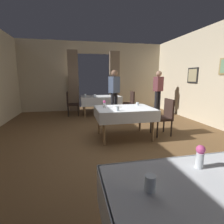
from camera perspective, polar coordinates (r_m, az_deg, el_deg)
ground at (r=4.08m, az=0.98°, el=-9.61°), size 10.08×10.08×0.00m
wall_back at (r=7.94m, az=-5.98°, el=11.71°), size 6.40×0.27×3.00m
dining_table_near at (r=1.44m, az=29.96°, el=-24.48°), size 1.41×0.92×0.75m
dining_table_mid at (r=4.15m, az=4.13°, el=0.24°), size 1.37×1.04×0.75m
dining_table_far at (r=6.78m, az=-3.79°, el=4.42°), size 1.55×0.89×0.75m
chair_mid_right at (r=4.60m, az=17.03°, el=-1.02°), size 0.44×0.44×0.93m
chair_far_left at (r=6.84m, az=-13.57°, el=3.08°), size 0.44×0.44×0.93m
chair_far_right at (r=6.96m, az=5.82°, el=3.48°), size 0.44×0.44×0.93m
flower_vase_near at (r=1.56m, az=27.24°, el=-12.81°), size 0.07×0.07×0.19m
glass_near_b at (r=1.20m, az=12.58°, el=-22.13°), size 0.07×0.07×0.10m
flower_vase_mid at (r=4.15m, az=-2.54°, el=2.80°), size 0.07×0.07×0.17m
glass_mid_b at (r=4.50m, az=8.45°, el=2.70°), size 0.07×0.07×0.09m
glass_mid_c at (r=3.71m, az=1.87°, el=1.12°), size 0.07×0.07×0.10m
plate_mid_d at (r=4.19m, az=1.89°, el=1.68°), size 0.20×0.20×0.01m
plate_far_a at (r=6.94m, az=-6.42°, el=5.44°), size 0.24×0.24×0.01m
glass_far_b at (r=6.54m, az=-5.70°, el=5.43°), size 0.08×0.08×0.09m
glass_far_c at (r=6.75m, az=-8.89°, el=5.57°), size 0.08×0.08×0.09m
plate_far_d at (r=6.70m, az=0.44°, el=5.30°), size 0.21×0.21×0.01m
person_waiter_by_doorway at (r=6.93m, az=15.09°, el=7.34°), size 0.42×0.36×1.72m
person_diner_standing_aside at (r=5.96m, az=0.76°, el=7.14°), size 0.42×0.39×1.72m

